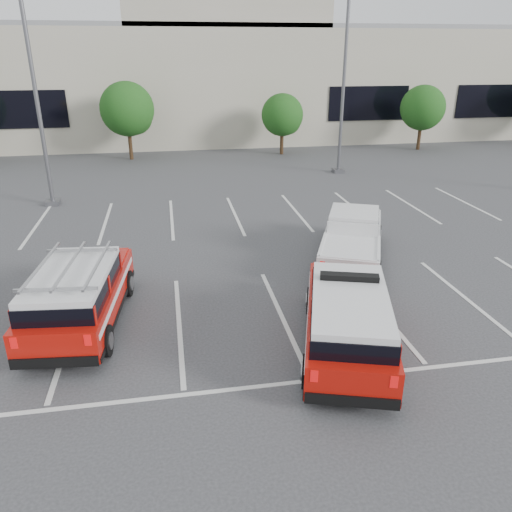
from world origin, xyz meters
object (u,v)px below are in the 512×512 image
Objects in this scene: light_pole_mid at (344,78)px; convention_building at (198,75)px; fire_chief_suv at (347,323)px; ladder_suv at (80,299)px; tree_mid_left at (129,111)px; tree_mid_right at (283,116)px; white_pickup at (352,242)px; tree_right at (423,109)px; light_pole_left at (34,86)px.

convention_building is at bearing 113.26° from light_pole_mid.
fire_chief_suv is 6.64m from ladder_suv.
tree_mid_left is 1.21× the size of tree_mid_right.
tree_mid_right reaches higher than white_pickup.
tree_right is 10.38m from light_pole_mid.
tree_right is (10.00, 0.00, 0.27)m from tree_mid_right.
convention_building is at bearing 86.19° from ladder_suv.
light_pole_mid is at bearing -72.48° from tree_mid_right.
convention_building reaches higher than tree_mid_right.
ladder_suv is at bearing -99.58° from convention_building.
ladder_suv is (-5.30, -31.42, -3.97)m from convention_building.
tree_mid_right reaches higher than fire_chief_suv.
ladder_suv reaches higher than fire_chief_suv.
convention_building is 11.19m from tree_mid_left.
convention_building is 17.96m from tree_right.
tree_mid_left is 21.72m from ladder_suv.
fire_chief_suv is at bearing -14.15° from ladder_suv.
tree_right is 29.65m from ladder_suv.
light_pole_mid reaches higher than white_pickup.
fire_chief_suv is at bearing -120.34° from tree_right.
light_pole_mid is 20.21m from ladder_suv.
tree_mid_left reaches higher than ladder_suv.
ladder_suv is at bearing -127.93° from light_pole_mid.
ladder_suv is (-12.12, -15.55, -4.43)m from light_pole_mid.
tree_right is at bearing 52.67° from ladder_suv.
tree_right is at bearing 80.67° from white_pickup.
convention_building is 11.20m from tree_mid_right.
light_pole_left is (-23.09, -10.05, 2.41)m from tree_right.
tree_mid_right is 10.00m from tree_right.
ladder_suv is (-8.29, -2.96, 0.12)m from white_pickup.
tree_mid_left is at bearing 153.08° from light_pole_mid.
light_pole_left is 2.07× the size of ladder_suv.
light_pole_left is 1.88× the size of white_pickup.
tree_right is 27.73m from fire_chief_suv.
tree_mid_right is 0.73× the size of white_pickup.
tree_mid_left reaches higher than tree_mid_right.
fire_chief_suv is (-13.97, -23.86, -2.05)m from tree_right.
light_pole_left is at bearing -112.39° from convention_building.
tree_right reaches higher than ladder_suv.
ladder_suv is at bearing -137.09° from white_pickup.
light_pole_left is 1.00× the size of light_pole_mid.
tree_mid_left is 0.47× the size of light_pole_mid.
light_pole_left reaches higher than tree_mid_right.
fire_chief_suv is 5.61m from white_pickup.
ladder_suv reaches higher than white_pickup.
convention_building reaches higher than tree_right.
tree_right is at bearing 36.77° from light_pole_mid.
convention_building is at bearing 62.60° from tree_mid_left.
ladder_suv is at bearing -76.01° from light_pole_left.
tree_mid_left reaches higher than tree_right.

